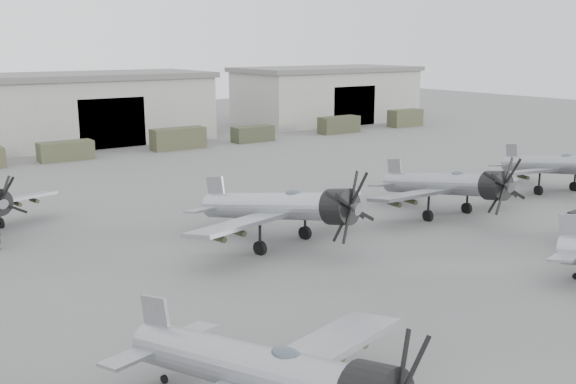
% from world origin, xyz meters
% --- Properties ---
extents(ground, '(220.00, 220.00, 0.00)m').
position_xyz_m(ground, '(0.00, 0.00, 0.00)').
color(ground, '#575755').
rests_on(ground, ground).
extents(hangar_center, '(29.00, 14.80, 8.70)m').
position_xyz_m(hangar_center, '(0.00, 61.96, 4.37)').
color(hangar_center, '#A6A79C').
rests_on(hangar_center, ground).
extents(hangar_right, '(29.00, 14.80, 8.70)m').
position_xyz_m(hangar_right, '(38.00, 61.96, 4.37)').
color(hangar_right, '#A6A79C').
rests_on(hangar_right, ground).
extents(support_truck_3, '(5.69, 2.20, 2.04)m').
position_xyz_m(support_truck_3, '(-7.18, 50.00, 1.02)').
color(support_truck_3, '#44472F').
rests_on(support_truck_3, ground).
extents(support_truck_4, '(6.50, 2.20, 2.52)m').
position_xyz_m(support_truck_4, '(6.08, 50.00, 1.26)').
color(support_truck_4, '#43452D').
rests_on(support_truck_4, ground).
extents(support_truck_5, '(5.42, 2.20, 2.00)m').
position_xyz_m(support_truck_5, '(16.54, 50.00, 1.00)').
color(support_truck_5, '#383D28').
rests_on(support_truck_5, ground).
extents(support_truck_6, '(6.13, 2.20, 2.32)m').
position_xyz_m(support_truck_6, '(30.82, 50.00, 1.16)').
color(support_truck_6, '#3A3D28').
rests_on(support_truck_6, ground).
extents(support_truck_7, '(5.58, 2.20, 2.56)m').
position_xyz_m(support_truck_7, '(43.81, 50.00, 1.28)').
color(support_truck_7, '#44452D').
rests_on(support_truck_7, ground).
extents(aircraft_near_0, '(12.84, 11.56, 5.11)m').
position_xyz_m(aircraft_near_0, '(-16.78, -4.65, 2.32)').
color(aircraft_near_0, gray).
rests_on(aircraft_near_0, ground).
extents(aircraft_mid_1, '(13.96, 12.57, 5.55)m').
position_xyz_m(aircraft_mid_1, '(-5.06, 11.50, 2.53)').
color(aircraft_mid_1, '#999CA2').
rests_on(aircraft_mid_1, ground).
extents(aircraft_mid_2, '(13.14, 11.82, 5.27)m').
position_xyz_m(aircraft_mid_2, '(8.60, 10.39, 2.40)').
color(aircraft_mid_2, gray).
rests_on(aircraft_mid_2, ground).
extents(aircraft_mid_3, '(12.99, 11.69, 5.16)m').
position_xyz_m(aircraft_mid_3, '(22.12, 10.43, 2.35)').
color(aircraft_mid_3, gray).
rests_on(aircraft_mid_3, ground).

